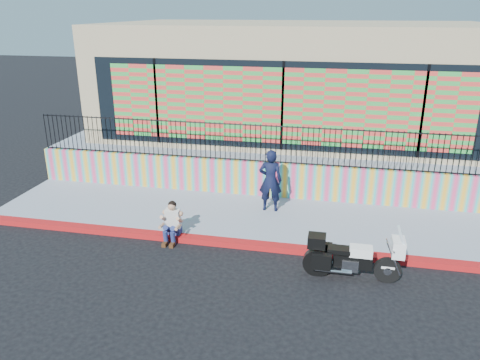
# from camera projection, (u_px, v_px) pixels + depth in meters

# --- Properties ---
(ground) EXTENTS (90.00, 90.00, 0.00)m
(ground) POSITION_uv_depth(u_px,v_px,m) (259.00, 248.00, 11.92)
(ground) COLOR black
(ground) RESTS_ON ground
(red_curb) EXTENTS (16.00, 0.30, 0.15)m
(red_curb) POSITION_uv_depth(u_px,v_px,m) (259.00, 246.00, 11.89)
(red_curb) COLOR #B90D1D
(red_curb) RESTS_ON ground
(sidewalk) EXTENTS (16.00, 3.00, 0.15)m
(sidewalk) POSITION_uv_depth(u_px,v_px,m) (269.00, 219.00, 13.41)
(sidewalk) COLOR #8A92A5
(sidewalk) RESTS_ON ground
(mural_wall) EXTENTS (16.00, 0.20, 1.10)m
(mural_wall) POSITION_uv_depth(u_px,v_px,m) (277.00, 180.00, 14.66)
(mural_wall) COLOR #F03F76
(mural_wall) RESTS_ON sidewalk
(metal_fence) EXTENTS (15.80, 0.04, 1.20)m
(metal_fence) POSITION_uv_depth(u_px,v_px,m) (278.00, 144.00, 14.26)
(metal_fence) COLOR black
(metal_fence) RESTS_ON mural_wall
(elevated_platform) EXTENTS (16.00, 10.00, 1.25)m
(elevated_platform) POSITION_uv_depth(u_px,v_px,m) (293.00, 140.00, 19.37)
(elevated_platform) COLOR #8A92A5
(elevated_platform) RESTS_ON ground
(storefront_building) EXTENTS (14.00, 8.06, 4.00)m
(storefront_building) POSITION_uv_depth(u_px,v_px,m) (295.00, 77.00, 18.26)
(storefront_building) COLOR tan
(storefront_building) RESTS_ON elevated_platform
(police_motorcycle) EXTENTS (2.13, 0.70, 1.33)m
(police_motorcycle) POSITION_uv_depth(u_px,v_px,m) (351.00, 256.00, 10.43)
(police_motorcycle) COLOR black
(police_motorcycle) RESTS_ON ground
(police_officer) EXTENTS (0.69, 0.47, 1.85)m
(police_officer) POSITION_uv_depth(u_px,v_px,m) (270.00, 180.00, 13.52)
(police_officer) COLOR black
(police_officer) RESTS_ON sidewalk
(seated_man) EXTENTS (0.54, 0.71, 1.06)m
(seated_man) POSITION_uv_depth(u_px,v_px,m) (171.00, 226.00, 12.12)
(seated_man) COLOR navy
(seated_man) RESTS_ON ground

